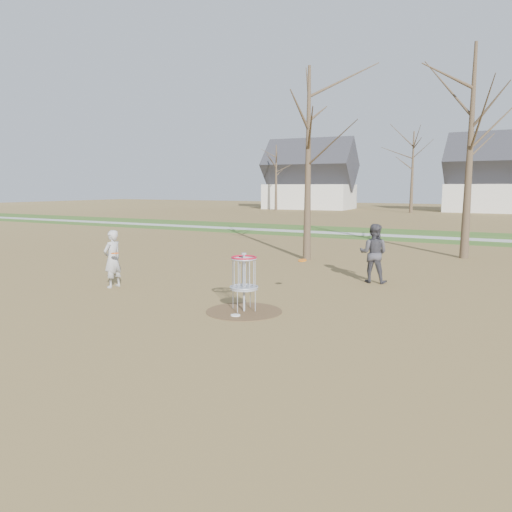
{
  "coord_description": "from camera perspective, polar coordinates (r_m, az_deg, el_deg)",
  "views": [
    {
      "loc": [
        5.73,
        -9.89,
        2.91
      ],
      "look_at": [
        -0.5,
        1.5,
        1.1
      ],
      "focal_mm": 35.0,
      "sensor_mm": 36.0,
      "label": 1
    }
  ],
  "objects": [
    {
      "name": "ground",
      "position": [
        11.79,
        -1.37,
        -6.35
      ],
      "size": [
        160.0,
        160.0,
        0.0
      ],
      "primitive_type": "plane",
      "color": "brown",
      "rests_on": "ground"
    },
    {
      "name": "green_band",
      "position": [
        31.55,
        18.1,
        2.25
      ],
      "size": [
        160.0,
        8.0,
        0.01
      ],
      "primitive_type": "cube",
      "color": "#2D5119",
      "rests_on": "ground"
    },
    {
      "name": "footpath",
      "position": [
        30.57,
        17.75,
        2.12
      ],
      "size": [
        160.0,
        1.5,
        0.01
      ],
      "primitive_type": "cube",
      "color": "#9E9E99",
      "rests_on": "green_band"
    },
    {
      "name": "dirt_circle",
      "position": [
        11.79,
        -1.37,
        -6.32
      ],
      "size": [
        1.8,
        1.8,
        0.01
      ],
      "primitive_type": "cylinder",
      "color": "#47331E",
      "rests_on": "ground"
    },
    {
      "name": "player_standing",
      "position": [
        15.01,
        -16.08,
        -0.32
      ],
      "size": [
        0.41,
        0.62,
        1.67
      ],
      "primitive_type": "imported",
      "rotation": [
        0.0,
        0.0,
        -1.59
      ],
      "color": "#A3A3A3",
      "rests_on": "ground"
    },
    {
      "name": "player_throwing",
      "position": [
        15.57,
        13.29,
        0.3
      ],
      "size": [
        0.93,
        0.75,
        1.8
      ],
      "primitive_type": "imported",
      "rotation": [
        0.0,
        0.0,
        3.22
      ],
      "color": "#3A3A3F",
      "rests_on": "ground"
    },
    {
      "name": "disc_grounded",
      "position": [
        11.38,
        -2.36,
        -6.78
      ],
      "size": [
        0.22,
        0.22,
        0.02
      ],
      "primitive_type": "cylinder",
      "color": "white",
      "rests_on": "dirt_circle"
    },
    {
      "name": "discs_in_play",
      "position": [
        13.56,
        -5.28,
        -0.09
      ],
      "size": [
        5.2,
        1.91,
        0.11
      ],
      "color": "orange",
      "rests_on": "ground"
    },
    {
      "name": "disc_golf_basket",
      "position": [
        11.6,
        -1.39,
        -1.97
      ],
      "size": [
        0.64,
        0.64,
        1.35
      ],
      "color": "#9EA3AD",
      "rests_on": "ground"
    },
    {
      "name": "bare_trees",
      "position": [
        45.91,
        24.1,
        10.29
      ],
      "size": [
        52.62,
        44.98,
        9.0
      ],
      "color": "#382B1E",
      "rests_on": "ground"
    }
  ]
}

